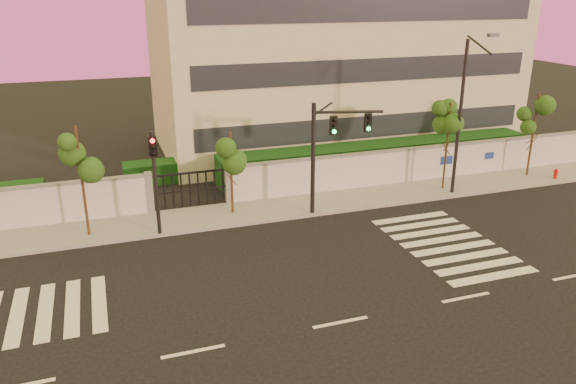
% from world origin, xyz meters
% --- Properties ---
extents(ground, '(120.00, 120.00, 0.00)m').
position_xyz_m(ground, '(0.00, 0.00, 0.00)').
color(ground, black).
rests_on(ground, ground).
extents(sidewalk, '(60.00, 3.00, 0.15)m').
position_xyz_m(sidewalk, '(0.00, 10.50, 0.07)').
color(sidewalk, gray).
rests_on(sidewalk, ground).
extents(perimeter_wall, '(60.00, 0.36, 2.20)m').
position_xyz_m(perimeter_wall, '(0.10, 12.00, 1.07)').
color(perimeter_wall, '#B8BABF').
rests_on(perimeter_wall, ground).
extents(hedge_row, '(41.00, 4.25, 1.80)m').
position_xyz_m(hedge_row, '(1.17, 14.74, 0.82)').
color(hedge_row, black).
rests_on(hedge_row, ground).
extents(institutional_building, '(24.40, 12.40, 12.25)m').
position_xyz_m(institutional_building, '(9.00, 21.99, 6.16)').
color(institutional_building, beige).
rests_on(institutional_building, ground).
extents(road_markings, '(57.00, 7.62, 0.02)m').
position_xyz_m(road_markings, '(-1.58, 3.76, 0.01)').
color(road_markings, silver).
rests_on(road_markings, ground).
extents(street_tree_c, '(1.58, 1.26, 5.17)m').
position_xyz_m(street_tree_c, '(-7.94, 10.07, 3.81)').
color(street_tree_c, '#382314').
rests_on(street_tree_c, ground).
extents(street_tree_d, '(1.46, 1.17, 4.25)m').
position_xyz_m(street_tree_d, '(-1.14, 10.58, 3.13)').
color(street_tree_d, '#382314').
rests_on(street_tree_d, ground).
extents(street_tree_e, '(1.42, 1.13, 4.95)m').
position_xyz_m(street_tree_e, '(10.79, 10.24, 3.64)').
color(street_tree_e, '#382314').
rests_on(street_tree_e, ground).
extents(street_tree_f, '(1.55, 1.23, 5.05)m').
position_xyz_m(street_tree_f, '(16.90, 10.64, 3.72)').
color(street_tree_f, '#382314').
rests_on(street_tree_f, ground).
extents(traffic_signal_main, '(3.53, 1.04, 5.64)m').
position_xyz_m(traffic_signal_main, '(3.29, 9.23, 3.57)').
color(traffic_signal_main, black).
rests_on(traffic_signal_main, ground).
extents(traffic_signal_secondary, '(0.38, 0.36, 4.89)m').
position_xyz_m(traffic_signal_secondary, '(-4.91, 9.13, 3.11)').
color(traffic_signal_secondary, black).
rests_on(traffic_signal_secondary, ground).
extents(streetlight_east, '(0.52, 2.09, 8.67)m').
position_xyz_m(streetlight_east, '(10.89, 9.33, 4.68)').
color(streetlight_east, black).
rests_on(streetlight_east, ground).
extents(fire_hydrant, '(0.28, 0.28, 0.75)m').
position_xyz_m(fire_hydrant, '(18.03, 9.58, 0.37)').
color(fire_hydrant, red).
rests_on(fire_hydrant, ground).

